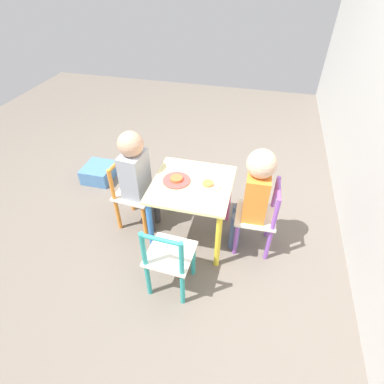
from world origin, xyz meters
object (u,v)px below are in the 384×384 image
plate_front (176,180)px  plate_back (208,185)px  kids_table (192,194)px  chair_purple (259,218)px  child_back (254,192)px  chair_orange (133,194)px  child_front (137,173)px  storage_bin (99,172)px  chair_teal (169,259)px

plate_front → plate_back: (0.00, 0.21, 0.00)m
plate_back → kids_table: bearing=-90.0°
chair_purple → child_back: child_back is taller
kids_table → chair_orange: size_ratio=0.95×
child_back → plate_back: (0.01, -0.29, 0.01)m
plate_back → child_front: bearing=-93.7°
chair_orange → plate_front: 0.41m
kids_table → plate_back: 0.14m
plate_front → storage_bin: (-0.46, -0.88, -0.42)m
storage_bin → plate_back: bearing=66.9°
kids_table → child_back: child_back is taller
chair_teal → child_back: 0.65m
child_back → plate_front: (0.01, -0.49, 0.01)m
chair_purple → storage_bin: chair_purple is taller
plate_front → storage_bin: 1.08m
child_front → plate_back: bearing=-89.0°
child_front → plate_front: bearing=-91.7°
chair_orange → child_front: child_front is taller
child_front → plate_back: (0.03, 0.49, 0.02)m
chair_orange → storage_bin: size_ratio=2.00×
kids_table → chair_teal: 0.47m
chair_orange → chair_purple: bearing=-86.8°
child_front → storage_bin: child_front is taller
chair_teal → plate_back: 0.52m
chair_orange → plate_front: chair_orange is taller
chair_purple → plate_back: chair_purple is taller
chair_teal → plate_front: size_ratio=2.98×
plate_back → plate_front: bearing=-90.0°
kids_table → chair_purple: 0.47m
chair_teal → kids_table: bearing=-90.0°
chair_purple → storage_bin: size_ratio=2.00×
storage_bin → chair_purple: bearing=72.6°
kids_table → plate_back: size_ratio=3.22×
chair_purple → plate_front: (0.01, -0.55, 0.22)m
chair_purple → child_back: 0.22m
kids_table → child_back: bearing=91.8°
kids_table → child_back: (-0.01, 0.39, 0.08)m
kids_table → chair_purple: size_ratio=0.95×
kids_table → chair_orange: (-0.04, -0.45, -0.13)m
storage_bin → kids_table: bearing=64.7°
kids_table → chair_orange: bearing=-94.6°
child_back → chair_teal: bearing=-43.7°
chair_purple → child_front: (-0.02, -0.84, 0.20)m
child_front → plate_front: child_front is taller
chair_orange → child_back: size_ratio=0.69×
chair_teal → child_front: bearing=-49.8°
kids_table → child_front: 0.40m
chair_orange → chair_purple: same height
kids_table → plate_front: 0.14m
chair_purple → plate_back: size_ratio=3.37×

